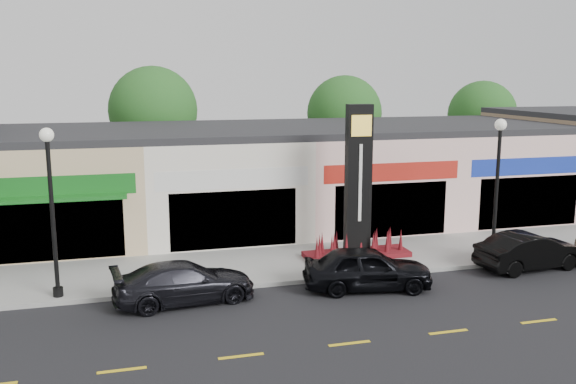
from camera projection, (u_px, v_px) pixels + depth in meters
name	position (u px, v px, depth m)	size (l,w,h in m)	color
ground	(316.00, 305.00, 19.46)	(120.00, 120.00, 0.00)	black
sidewalk	(283.00, 263.00, 23.57)	(52.00, 4.30, 0.15)	gray
curb	(298.00, 281.00, 21.44)	(52.00, 0.20, 0.15)	gray
shop_beige	(63.00, 183.00, 27.75)	(7.00, 10.85, 4.80)	tan
shop_cream	(216.00, 177.00, 29.53)	(7.00, 10.01, 4.80)	silver
shop_pink_w	(352.00, 171.00, 31.30)	(7.00, 10.01, 4.80)	beige
shop_pink_e	(473.00, 166.00, 33.06)	(7.00, 10.01, 4.80)	beige
tree_rear_west	(153.00, 110.00, 36.00)	(5.20, 5.20, 7.83)	#382619
tree_rear_mid	(344.00, 113.00, 39.09)	(4.80, 4.80, 7.29)	#382619
tree_rear_east	(482.00, 115.00, 41.66)	(4.60, 4.60, 6.94)	#382619
lamp_west_near	(51.00, 196.00, 19.17)	(0.44, 0.44, 5.47)	black
lamp_east_near	(497.00, 175.00, 23.21)	(0.44, 0.44, 5.47)	black
pylon_sign	(358.00, 204.00, 23.78)	(4.20, 1.30, 6.00)	#500D16
car_dark_sedan	(184.00, 282.00, 19.58)	(4.54, 1.84, 1.32)	black
car_black_sedan	(367.00, 268.00, 20.76)	(4.35, 1.75, 1.48)	black
car_black_conv	(531.00, 251.00, 22.96)	(4.24, 1.48, 1.40)	black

